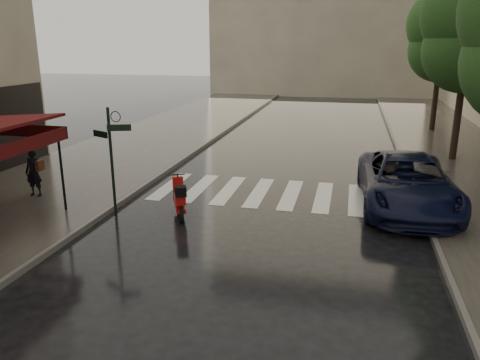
% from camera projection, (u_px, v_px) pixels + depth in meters
% --- Properties ---
extents(ground, '(120.00, 120.00, 0.00)m').
position_uv_depth(ground, '(101.00, 265.00, 10.48)').
color(ground, black).
rests_on(ground, ground).
extents(sidewalk_near, '(6.00, 60.00, 0.12)m').
position_uv_depth(sidewalk_near, '(142.00, 144.00, 22.66)').
color(sidewalk_near, '#38332D').
rests_on(sidewalk_near, ground).
extents(sidewalk_far, '(5.50, 60.00, 0.12)m').
position_uv_depth(sidewalk_far, '(471.00, 161.00, 19.40)').
color(sidewalk_far, '#38332D').
rests_on(sidewalk_far, ground).
extents(curb_near, '(0.12, 60.00, 0.16)m').
position_uv_depth(curb_near, '(202.00, 147.00, 21.98)').
color(curb_near, '#595651').
rests_on(curb_near, ground).
extents(curb_far, '(0.12, 60.00, 0.16)m').
position_uv_depth(curb_far, '(401.00, 157.00, 20.01)').
color(curb_far, '#595651').
rests_on(curb_far, ground).
extents(crosswalk, '(7.85, 3.20, 0.01)m').
position_uv_depth(crosswalk, '(275.00, 193.00, 15.42)').
color(crosswalk, silver).
rests_on(crosswalk, ground).
extents(signpost, '(1.17, 0.29, 3.10)m').
position_uv_depth(signpost, '(111.00, 153.00, 13.02)').
color(signpost, black).
rests_on(signpost, ground).
extents(tree_mid, '(3.80, 3.80, 8.34)m').
position_uv_depth(tree_mid, '(470.00, 21.00, 18.01)').
color(tree_mid, black).
rests_on(tree_mid, sidewalk_far).
extents(tree_far, '(3.80, 3.80, 8.16)m').
position_uv_depth(tree_far, '(443.00, 29.00, 24.54)').
color(tree_far, black).
rests_on(tree_far, sidewalk_far).
extents(pedestrian_with_umbrella, '(0.92, 0.93, 2.38)m').
position_uv_depth(pedestrian_with_umbrella, '(30.00, 147.00, 14.39)').
color(pedestrian_with_umbrella, black).
rests_on(pedestrian_with_umbrella, sidewalk_near).
extents(scooter, '(0.88, 1.54, 1.09)m').
position_uv_depth(scooter, '(180.00, 199.00, 13.27)').
color(scooter, black).
rests_on(scooter, ground).
extents(parked_car, '(2.83, 5.73, 1.56)m').
position_uv_depth(parked_car, '(407.00, 182.00, 13.93)').
color(parked_car, black).
rests_on(parked_car, ground).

